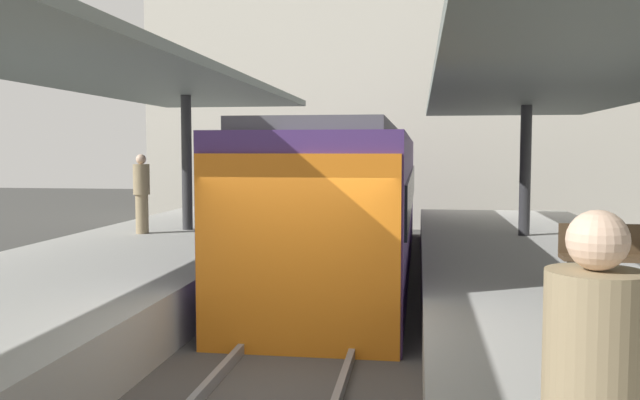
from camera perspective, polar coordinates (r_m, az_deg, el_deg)
The scene contains 10 objects.
platform_right at distance 7.95m, azimuth 25.25°, elevation -13.29°, with size 4.40×28.00×1.00m, color #9E9E99.
track_ballast at distance 7.90m, azimuth -3.47°, elevation -16.05°, with size 3.20×28.00×0.20m, color #423F3D.
rail_near_side at distance 8.02m, azimuth -8.68°, elevation -14.50°, with size 0.08×28.00×0.14m, color slate.
rail_far_side at distance 7.73m, azimuth 1.94°, elevation -15.16°, with size 0.08×28.00×0.14m, color slate.
commuter_train at distance 14.92m, azimuth 2.48°, elevation -0.05°, with size 2.78×13.03×3.10m.
canopy_left at distance 10.25m, azimuth -23.53°, elevation 11.23°, with size 4.18×21.00×3.27m.
canopy_right at distance 9.00m, azimuth 23.32°, elevation 10.37°, with size 4.18×21.00×2.97m.
platform_bench at distance 9.70m, azimuth 23.77°, elevation -4.27°, with size 1.40×0.41×0.86m.
passenger_mid_platform at distance 15.37m, azimuth -14.91°, elevation 0.64°, with size 0.36×0.36×1.76m.
station_building_backdrop at distance 27.41m, azimuth 5.87°, elevation 9.76°, with size 18.00×6.00×11.00m, color beige.
Camera 1 is at (1.54, -7.25, 2.83)m, focal length 37.69 mm.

